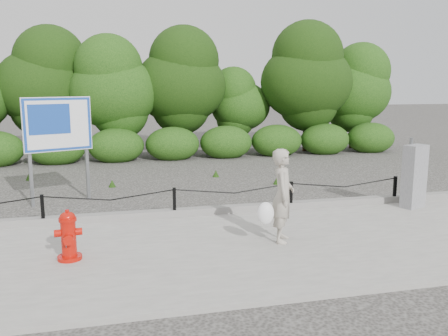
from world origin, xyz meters
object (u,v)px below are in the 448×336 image
pedestrian (282,197)px  advertising_sign (58,129)px  fire_hydrant (69,236)px  utility_cabinet (414,176)px

pedestrian → advertising_sign: 5.61m
fire_hydrant → pedestrian: size_ratio=0.49×
pedestrian → advertising_sign: size_ratio=0.65×
utility_cabinet → pedestrian: bearing=-179.9°
fire_hydrant → pedestrian: pedestrian is taller
pedestrian → advertising_sign: bearing=66.9°
pedestrian → advertising_sign: (-3.90, 3.94, 0.86)m
pedestrian → utility_cabinet: size_ratio=1.06×
pedestrian → utility_cabinet: 3.85m
fire_hydrant → pedestrian: (3.44, 0.05, 0.40)m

